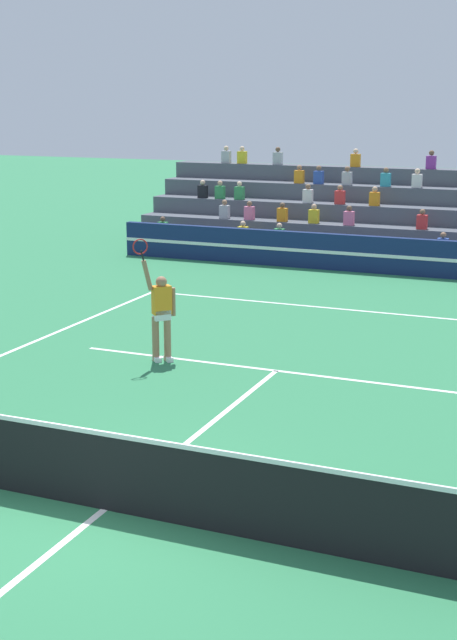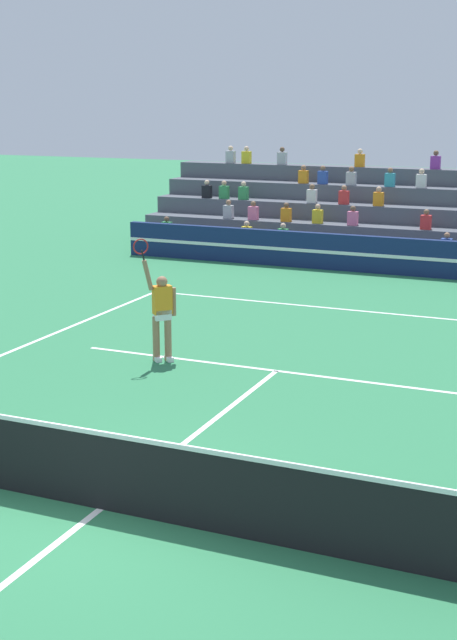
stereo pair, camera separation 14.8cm
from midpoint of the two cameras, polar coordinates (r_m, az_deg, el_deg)
The scene contains 6 objects.
ground_plane at distance 11.65m, azimuth -7.82°, elevation -11.90°, with size 120.00×120.00×0.00m, color #2D7A4C.
court_lines at distance 11.65m, azimuth -7.82°, elevation -11.88°, with size 11.10×23.90×0.01m.
tennis_net at distance 11.42m, azimuth -7.91°, elevation -9.44°, with size 12.00×0.10×1.10m.
sponsor_banner_wall at distance 26.77m, azimuth 11.07°, elevation 4.02°, with size 18.00×0.26×1.10m.
bleacher_stand at distance 30.38m, azimuth 12.68°, elevation 5.99°, with size 18.91×4.75×3.38m.
tennis_player at distance 17.51m, azimuth -4.07°, elevation 0.50°, with size 0.67×0.66×2.50m.
Camera 2 is at (5.60, -8.89, 5.06)m, focal length 50.00 mm.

